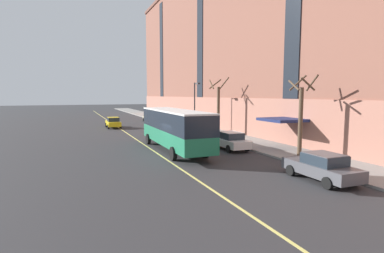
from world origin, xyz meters
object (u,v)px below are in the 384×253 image
Objects in this scene: parked_car_navy_2 at (187,128)px; street_lamp at (195,101)px; parked_car_champagne_5 at (150,117)px; parked_car_white_3 at (230,140)px; street_tree_mid_block at (301,114)px; parked_car_darkgray_4 at (322,167)px; street_tree_far_uptown at (218,106)px; city_bus at (174,127)px; taxi_cab at (113,122)px; parked_car_darkgray_1 at (163,121)px.

street_lamp reaches higher than parked_car_navy_2.
parked_car_champagne_5 is at bearing 89.80° from parked_car_navy_2.
street_tree_mid_block is at bearing -58.10° from parked_car_white_3.
street_tree_mid_block is 17.50m from street_lamp.
street_tree_far_uptown reaches higher than parked_car_darkgray_4.
parked_car_white_3 is 0.76× the size of street_lamp.
street_lamp is (1.69, -16.73, 3.20)m from parked_car_champagne_5.
street_lamp is (-1.24, 3.91, 0.51)m from street_tree_far_uptown.
parked_car_white_3 is 9.39m from street_tree_far_uptown.
parked_car_darkgray_4 is at bearing -90.52° from parked_car_navy_2.
street_tree_mid_block is (7.89, -6.40, 1.28)m from city_bus.
street_tree_mid_block is at bearing -79.19° from parked_car_navy_2.
parked_car_darkgray_1 is at bearing -1.73° from taxi_cab.
parked_car_navy_2 is at bearing 89.48° from parked_car_darkgray_4.
parked_car_champagne_5 is 10.61m from taxi_cab.
street_tree_mid_block is (3.22, 5.29, 2.54)m from parked_car_darkgray_4.
street_lamp is (6.63, 11.05, 1.94)m from city_bus.
city_bus is 2.70× the size of parked_car_darkgray_4.
city_bus is at bearing -117.25° from parked_car_navy_2.
parked_car_darkgray_4 is at bearing -121.30° from street_tree_mid_block.
parked_car_darkgray_1 is at bearing 100.52° from street_lamp.
parked_car_white_3 is 22.63m from taxi_cab.
taxi_cab is 13.26m from street_lamp.
street_tree_mid_block is at bearing -39.02° from city_bus.
parked_car_darkgray_1 is 1.03× the size of parked_car_navy_2.
city_bus reaches higher than taxi_cab.
street_tree_mid_block reaches higher than taxi_cab.
city_bus is 10.72m from street_tree_far_uptown.
street_tree_mid_block reaches higher than parked_car_white_3.
parked_car_darkgray_1 is (4.98, 19.94, -1.26)m from city_bus.
street_tree_mid_block is (3.17, -5.10, 2.54)m from parked_car_white_3.
parked_car_champagne_5 is (0.06, 18.32, -0.00)m from parked_car_navy_2.
parked_car_navy_2 is at bearing -90.20° from parked_car_champagne_5.
street_tree_mid_block is 0.92× the size of street_tree_far_uptown.
parked_car_darkgray_4 is 0.73× the size of street_lamp.
parked_car_navy_2 is at bearing -90.58° from parked_car_darkgray_1.
parked_car_white_3 is 0.70× the size of street_tree_far_uptown.
taxi_cab is at bearing 124.35° from parked_car_navy_2.
parked_car_navy_2 is 10.75m from parked_car_white_3.
street_tree_far_uptown is at bearing -37.74° from parked_car_navy_2.
parked_car_darkgray_4 and taxi_cab have the same top height.
parked_car_darkgray_4 is at bearing -94.90° from street_lamp.
city_bus is 2.59× the size of parked_car_darkgray_1.
taxi_cab is at bearing 96.93° from city_bus.
parked_car_navy_2 is 1.06× the size of parked_car_champagne_5.
city_bus is 20.59m from parked_car_darkgray_1.
street_lamp reaches higher than city_bus.
street_lamp reaches higher than parked_car_darkgray_1.
city_bus is 12.65m from parked_car_darkgray_4.
parked_car_darkgray_4 is (-0.19, -21.14, 0.00)m from parked_car_navy_2.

